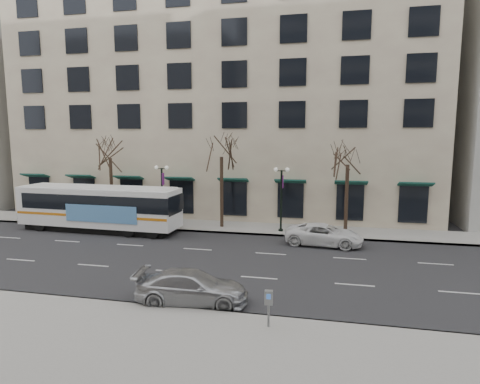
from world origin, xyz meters
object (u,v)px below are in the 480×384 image
(tree_far_mid, at_px, (221,145))
(city_bus, at_px, (100,207))
(silver_car, at_px, (192,287))
(pay_station, at_px, (269,301))
(tree_far_right, at_px, (348,152))
(lamp_post_right, at_px, (281,196))
(tree_far_left, at_px, (110,147))
(white_pickup, at_px, (324,235))
(lamp_post_left, at_px, (162,193))

(tree_far_mid, xyz_separation_m, city_bus, (-9.37, -3.01, -4.92))
(silver_car, height_order, pay_station, pay_station)
(tree_far_right, height_order, lamp_post_right, tree_far_right)
(tree_far_left, xyz_separation_m, white_pickup, (18.38, -3.56, -5.95))
(white_pickup, bearing_deg, tree_far_right, -18.40)
(lamp_post_left, xyz_separation_m, pay_station, (11.32, -16.27, -1.72))
(tree_far_mid, bearing_deg, tree_far_left, -180.00)
(lamp_post_right, xyz_separation_m, pay_station, (1.32, -16.27, -1.72))
(tree_far_right, xyz_separation_m, lamp_post_right, (-4.99, -0.60, -3.48))
(tree_far_right, xyz_separation_m, city_bus, (-19.37, -3.01, -4.44))
(city_bus, distance_m, white_pickup, 17.80)
(silver_car, distance_m, pay_station, 4.27)
(tree_far_mid, height_order, silver_car, tree_far_mid)
(tree_far_left, xyz_separation_m, lamp_post_left, (5.01, -0.60, -3.75))
(silver_car, xyz_separation_m, pay_station, (3.81, -1.87, 0.47))
(tree_far_mid, distance_m, tree_far_right, 10.01)
(tree_far_left, height_order, city_bus, tree_far_left)
(tree_far_left, xyz_separation_m, lamp_post_right, (15.01, -0.60, -3.75))
(tree_far_mid, relative_size, lamp_post_right, 1.64)
(tree_far_left, xyz_separation_m, city_bus, (0.63, -3.01, -4.71))
(tree_far_left, distance_m, silver_car, 20.43)
(tree_far_left, relative_size, tree_far_right, 1.03)
(tree_far_mid, height_order, lamp_post_right, tree_far_mid)
(lamp_post_left, bearing_deg, pay_station, -55.17)
(tree_far_right, relative_size, city_bus, 0.60)
(tree_far_mid, distance_m, pay_station, 18.90)
(tree_far_left, height_order, white_pickup, tree_far_left)
(tree_far_mid, xyz_separation_m, lamp_post_right, (5.01, -0.60, -3.96))
(tree_far_right, distance_m, pay_station, 18.03)
(tree_far_left, bearing_deg, tree_far_mid, 0.00)
(pay_station, bearing_deg, tree_far_left, 129.63)
(silver_car, bearing_deg, lamp_post_left, 21.93)
(city_bus, bearing_deg, tree_far_left, 104.21)
(tree_far_right, xyz_separation_m, silver_car, (-7.48, -15.00, -5.67))
(silver_car, bearing_deg, tree_far_right, -32.12)
(tree_far_left, relative_size, tree_far_mid, 0.98)
(city_bus, height_order, white_pickup, city_bus)
(tree_far_right, distance_m, silver_car, 17.69)
(white_pickup, bearing_deg, pay_station, 177.23)
(pay_station, bearing_deg, silver_car, 149.37)
(silver_car, bearing_deg, tree_far_left, 34.23)
(tree_far_right, height_order, white_pickup, tree_far_right)
(tree_far_left, relative_size, city_bus, 0.62)
(city_bus, xyz_separation_m, pay_station, (15.70, -13.87, -0.76))
(tree_far_left, relative_size, pay_station, 5.62)
(tree_far_right, height_order, city_bus, tree_far_right)
(tree_far_mid, xyz_separation_m, white_pickup, (8.38, -3.56, -6.16))
(tree_far_left, xyz_separation_m, tree_far_right, (20.00, 0.00, -0.28))
(tree_far_left, distance_m, city_bus, 5.63)
(tree_far_right, distance_m, white_pickup, 6.89)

